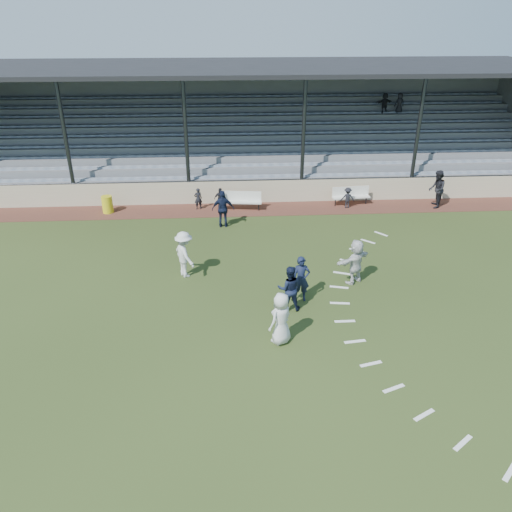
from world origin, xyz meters
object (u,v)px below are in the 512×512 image
at_px(bench_left, 242,199).
at_px(player_navy_lead, 301,279).
at_px(player_white_lead, 281,318).
at_px(bench_right, 351,194).
at_px(football, 278,301).
at_px(trash_bin, 107,204).
at_px(official, 437,189).

relative_size(bench_left, player_navy_lead, 1.19).
bearing_deg(bench_left, player_white_lead, -79.39).
distance_m(bench_right, football, 10.77).
bearing_deg(trash_bin, bench_right, 1.90).
distance_m(player_white_lead, player_navy_lead, 2.65).
xyz_separation_m(player_white_lead, official, (9.31, 11.20, 0.13)).
distance_m(bench_right, player_white_lead, 12.89).
bearing_deg(football, trash_bin, 130.44).
xyz_separation_m(trash_bin, player_white_lead, (7.67, -11.47, 0.42)).
relative_size(player_navy_lead, official, 0.87).
bearing_deg(player_white_lead, bench_right, -154.30).
height_order(football, player_white_lead, player_white_lead).
bearing_deg(player_navy_lead, bench_right, 68.66).
bearing_deg(trash_bin, official, -0.92).
relative_size(trash_bin, official, 0.44).
distance_m(football, player_navy_lead, 1.13).
bearing_deg(bench_left, player_navy_lead, -72.23).
relative_size(trash_bin, player_navy_lead, 0.51).
bearing_deg(bench_right, player_navy_lead, -118.54).
height_order(bench_right, official, official).
bearing_deg(bench_left, trash_bin, -173.09).
height_order(bench_right, player_white_lead, player_white_lead).
distance_m(bench_left, official, 10.12).
bearing_deg(player_navy_lead, official, 48.03).
distance_m(bench_right, player_navy_lead, 10.24).
height_order(bench_left, player_white_lead, player_white_lead).
height_order(bench_left, football, bench_left).
relative_size(football, player_navy_lead, 0.12).
height_order(trash_bin, player_navy_lead, player_navy_lead).
xyz_separation_m(bench_right, player_navy_lead, (-4.00, -9.42, 0.27)).
height_order(bench_left, trash_bin, bench_left).
bearing_deg(bench_right, player_white_lead, -118.25).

